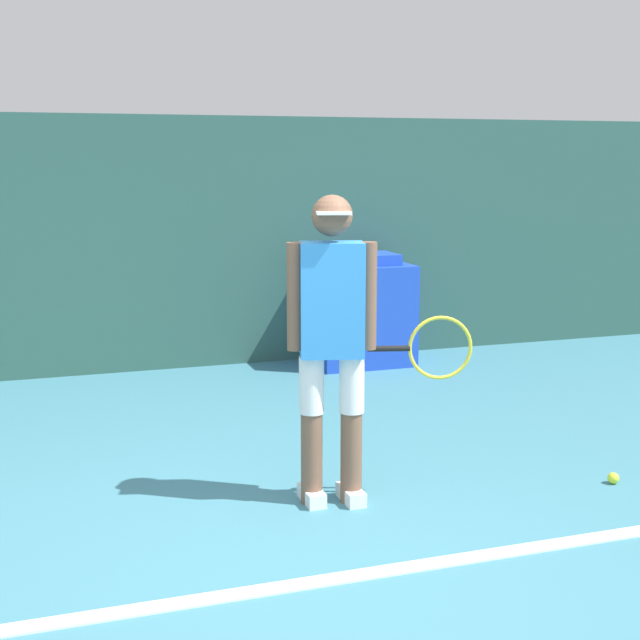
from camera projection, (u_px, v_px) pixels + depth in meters
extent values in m
plane|color=teal|center=(294.00, 580.00, 4.06)|extent=(24.00, 24.00, 0.00)
cube|color=#2D564C|center=(151.00, 245.00, 7.91)|extent=(24.00, 0.10, 2.26)
cube|color=white|center=(298.00, 585.00, 3.99)|extent=(21.60, 0.10, 0.01)
cylinder|color=brown|center=(312.00, 458.00, 4.92)|extent=(0.12, 0.12, 0.52)
cylinder|color=white|center=(312.00, 385.00, 4.85)|extent=(0.14, 0.14, 0.32)
cube|color=white|center=(312.00, 496.00, 4.96)|extent=(0.10, 0.24, 0.08)
cylinder|color=brown|center=(351.00, 457.00, 4.93)|extent=(0.12, 0.12, 0.52)
cylinder|color=white|center=(352.00, 384.00, 4.86)|extent=(0.14, 0.14, 0.32)
cube|color=white|center=(351.00, 495.00, 4.97)|extent=(0.10, 0.24, 0.08)
cube|color=#338CE0|center=(332.00, 300.00, 4.77)|extent=(0.38, 0.28, 0.62)
sphere|color=brown|center=(332.00, 216.00, 4.69)|extent=(0.22, 0.22, 0.22)
cube|color=white|center=(334.00, 213.00, 4.59)|extent=(0.20, 0.16, 0.02)
cylinder|color=brown|center=(295.00, 297.00, 4.75)|extent=(0.09, 0.09, 0.58)
cylinder|color=brown|center=(368.00, 296.00, 4.78)|extent=(0.09, 0.09, 0.58)
cylinder|color=black|center=(389.00, 349.00, 4.84)|extent=(0.23, 0.09, 0.03)
torus|color=yellow|center=(440.00, 348.00, 4.86)|extent=(0.35, 0.11, 0.36)
sphere|color=#D1E533|center=(613.00, 478.00, 5.25)|extent=(0.07, 0.07, 0.07)
cube|color=blue|center=(362.00, 315.00, 8.23)|extent=(0.89, 0.61, 0.93)
cube|color=blue|center=(362.00, 259.00, 8.14)|extent=(0.62, 0.43, 0.10)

